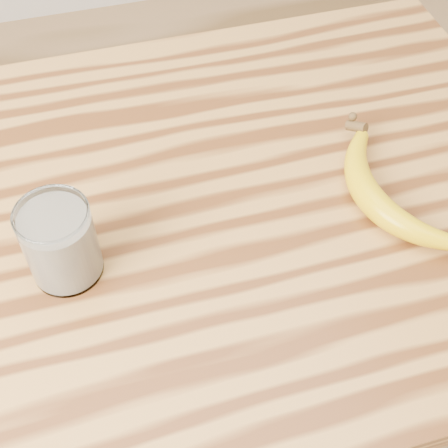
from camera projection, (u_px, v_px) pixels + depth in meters
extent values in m
plane|color=#9C794E|center=(188.00, 438.00, 1.58)|extent=(4.00, 4.00, 0.00)
cube|color=#A47135|center=(160.00, 220.00, 0.90)|extent=(1.20, 0.80, 0.04)
cylinder|color=brown|center=(359.00, 186.00, 1.54)|extent=(0.06, 0.06, 0.86)
cylinder|color=white|center=(60.00, 242.00, 0.77)|extent=(0.09, 0.09, 0.11)
torus|color=white|center=(50.00, 213.00, 0.73)|extent=(0.09, 0.09, 0.00)
cylinder|color=white|center=(61.00, 245.00, 0.78)|extent=(0.08, 0.08, 0.10)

